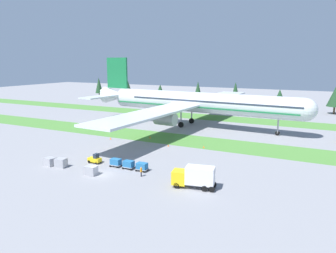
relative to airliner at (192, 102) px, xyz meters
name	(u,v)px	position (x,y,z in m)	size (l,w,h in m)	color
ground_plane	(102,175)	(2.08, -47.95, -7.62)	(400.00, 400.00, 0.00)	gray
grass_strip_near	(173,139)	(2.08, -18.02, -7.61)	(320.00, 11.85, 0.01)	#4C8438
grass_strip_far	(216,118)	(2.08, 17.67, -7.61)	(320.00, 11.85, 0.01)	#4C8438
airliner	(192,102)	(0.00, 0.00, 0.00)	(70.92, 86.88, 21.27)	silver
baggage_tug	(95,159)	(-3.28, -43.21, -6.80)	(2.61, 1.33, 1.97)	yellow
cargo_dolly_lead	(116,162)	(1.75, -43.16, -6.70)	(2.22, 1.52, 1.55)	#A3A3A8
cargo_dolly_second	(129,164)	(4.65, -43.12, -6.70)	(2.22, 1.52, 1.55)	#A3A3A8
cargo_dolly_third	(142,166)	(7.55, -43.09, -6.70)	(2.22, 1.52, 1.55)	#A3A3A8
catering_truck	(194,176)	(19.15, -46.21, -5.66)	(7.26, 3.54, 3.58)	yellow
ground_crew_marshaller	(141,171)	(8.87, -45.54, -6.67)	(0.36, 0.51, 1.74)	black
uld_container_0	(50,161)	(-10.16, -48.24, -6.84)	(2.00, 1.60, 1.56)	#A3A3A8
uld_container_1	(61,163)	(-7.46, -48.08, -6.76)	(2.00, 1.60, 1.72)	#A3A3A8
uld_container_2	(91,170)	(0.48, -48.85, -6.79)	(2.00, 1.60, 1.64)	#A3A3A8
taxiway_marker_0	(168,145)	(4.17, -25.32, -7.38)	(0.44, 0.44, 0.46)	orange
taxiway_marker_1	(150,137)	(-3.74, -20.25, -7.28)	(0.44, 0.44, 0.67)	orange
taxiway_marker_2	(111,138)	(-12.36, -25.78, -7.34)	(0.44, 0.44, 0.55)	orange
taxiway_marker_3	(204,147)	(12.28, -22.94, -7.36)	(0.44, 0.44, 0.51)	orange
distant_tree_line	(231,92)	(-0.80, 48.23, -0.78)	(160.24, 9.52, 11.77)	#4C3823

